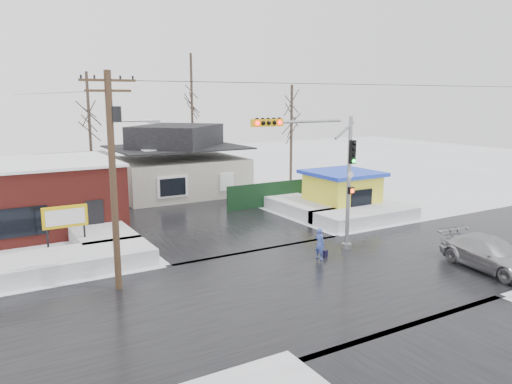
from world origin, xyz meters
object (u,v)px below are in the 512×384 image
traffic_signal (326,167)px  marquee_sign (65,218)px  utility_pole (114,169)px  car (491,255)px  kiosk (342,191)px  pedestrian (320,244)px

traffic_signal → marquee_sign: 13.42m
traffic_signal → utility_pole: size_ratio=0.78×
marquee_sign → car: size_ratio=0.50×
kiosk → marquee_sign: bearing=-178.4°
marquee_sign → car: marquee_sign is taller
traffic_signal → car: traffic_signal is taller
traffic_signal → car: (5.18, -5.90, -3.79)m
traffic_signal → pedestrian: size_ratio=4.39×
marquee_sign → kiosk: bearing=1.6°
marquee_sign → pedestrian: 12.91m
utility_pole → marquee_sign: 6.87m
utility_pole → marquee_sign: utility_pole is taller
pedestrian → car: bearing=-142.1°
utility_pole → kiosk: bearing=20.4°
traffic_signal → utility_pole: bearing=177.1°
marquee_sign → car: bearing=-36.8°
marquee_sign → kiosk: size_ratio=0.55×
traffic_signal → utility_pole: 10.39m
traffic_signal → car: size_ratio=1.36×
traffic_signal → kiosk: (7.07, 7.03, -3.08)m
marquee_sign → car: (16.62, -12.42, -1.18)m
utility_pole → car: size_ratio=1.75×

